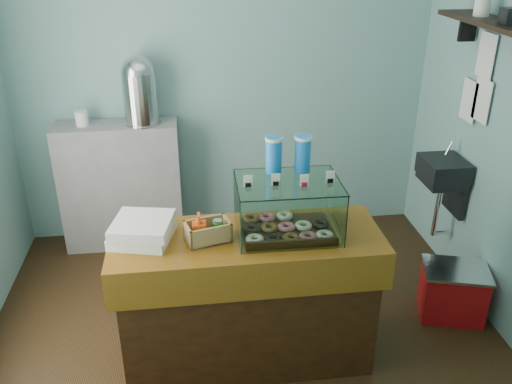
{
  "coord_description": "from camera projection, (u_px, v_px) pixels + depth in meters",
  "views": [
    {
      "loc": [
        -0.3,
        -2.98,
        2.51
      ],
      "look_at": [
        0.07,
        -0.15,
        1.13
      ],
      "focal_mm": 38.0,
      "sensor_mm": 36.0,
      "label": 1
    }
  ],
  "objects": [
    {
      "name": "room_shell",
      "position": [
        245.0,
        89.0,
        3.05
      ],
      "size": [
        3.54,
        3.04,
        2.82
      ],
      "color": "#77ADAC",
      "rests_on": "ground"
    },
    {
      "name": "ground",
      "position": [
        244.0,
        329.0,
        3.78
      ],
      "size": [
        3.5,
        3.5,
        0.0
      ],
      "primitive_type": "plane",
      "color": "black",
      "rests_on": "ground"
    },
    {
      "name": "pastry_boxes",
      "position": [
        142.0,
        230.0,
        3.1
      ],
      "size": [
        0.39,
        0.4,
        0.13
      ],
      "rotation": [
        0.0,
        0.0,
        -0.25
      ],
      "color": "white",
      "rests_on": "counter"
    },
    {
      "name": "coffee_urn",
      "position": [
        139.0,
        89.0,
        4.27
      ],
      "size": [
        0.3,
        0.3,
        0.55
      ],
      "color": "silver",
      "rests_on": "back_shelf"
    },
    {
      "name": "counter",
      "position": [
        248.0,
        298.0,
        3.36
      ],
      "size": [
        1.6,
        0.6,
        0.9
      ],
      "color": "#43210C",
      "rests_on": "ground"
    },
    {
      "name": "display_case",
      "position": [
        287.0,
        203.0,
        3.16
      ],
      "size": [
        0.61,
        0.45,
        0.55
      ],
      "rotation": [
        0.0,
        0.0,
        -0.01
      ],
      "color": "#321F0F",
      "rests_on": "counter"
    },
    {
      "name": "back_shelf",
      "position": [
        122.0,
        186.0,
        4.62
      ],
      "size": [
        1.0,
        0.32,
        1.1
      ],
      "primitive_type": "cube",
      "color": "gray",
      "rests_on": "ground"
    },
    {
      "name": "red_cooler",
      "position": [
        453.0,
        292.0,
        3.85
      ],
      "size": [
        0.52,
        0.45,
        0.39
      ],
      "rotation": [
        0.0,
        0.0,
        -0.29
      ],
      "color": "#B40E11",
      "rests_on": "ground"
    },
    {
      "name": "condiment_crate",
      "position": [
        206.0,
        231.0,
        3.09
      ],
      "size": [
        0.28,
        0.21,
        0.19
      ],
      "rotation": [
        0.0,
        0.0,
        0.26
      ],
      "color": "tan",
      "rests_on": "counter"
    }
  ]
}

